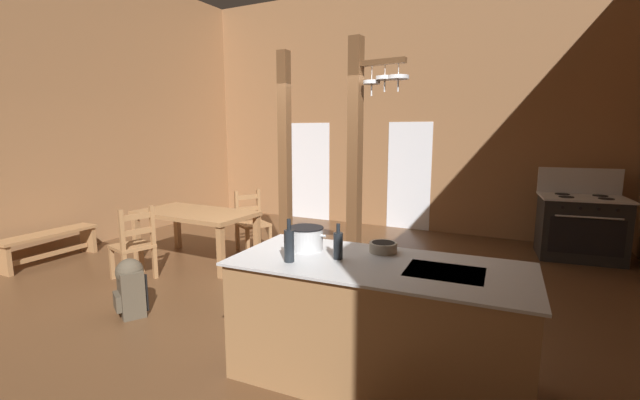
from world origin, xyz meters
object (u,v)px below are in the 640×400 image
(stove_range, at_px, (580,226))
(mixing_bowl_on_counter, at_px, (383,247))
(kitchen_island, at_px, (377,322))
(backpack, at_px, (130,285))
(ladderback_chair_near_window, at_px, (252,222))
(stockpot_on_counter, at_px, (306,238))
(bottle_short_on_counter, at_px, (289,245))
(dining_table, at_px, (196,217))
(bench_along_left_wall, at_px, (49,242))
(ladderback_chair_by_post, at_px, (134,245))
(bottle_tall_on_counter, at_px, (338,245))

(stove_range, bearing_deg, mixing_bowl_on_counter, -112.85)
(kitchen_island, relative_size, backpack, 3.71)
(kitchen_island, height_order, ladderback_chair_near_window, ladderback_chair_near_window)
(stockpot_on_counter, bearing_deg, mixing_bowl_on_counter, 20.85)
(bottle_short_on_counter, bearing_deg, dining_table, 145.16)
(kitchen_island, xyz_separation_m, bench_along_left_wall, (-5.18, 0.62, -0.16))
(kitchen_island, relative_size, mixing_bowl_on_counter, 9.99)
(ladderback_chair_by_post, relative_size, bench_along_left_wall, 0.71)
(stove_range, xyz_separation_m, stockpot_on_counter, (-2.29, -4.27, 0.53))
(bottle_tall_on_counter, bearing_deg, kitchen_island, 7.81)
(stove_range, bearing_deg, ladderback_chair_by_post, -144.43)
(backpack, bearing_deg, stockpot_on_counter, 3.48)
(kitchen_island, height_order, stove_range, stove_range)
(ladderback_chair_near_window, bearing_deg, mixing_bowl_on_counter, -37.00)
(kitchen_island, xyz_separation_m, stove_range, (1.65, 4.34, 0.02))
(backpack, bearing_deg, kitchen_island, 1.21)
(ladderback_chair_by_post, xyz_separation_m, stockpot_on_counter, (2.82, -0.62, 0.57))
(dining_table, bearing_deg, stove_range, 28.61)
(kitchen_island, xyz_separation_m, backpack, (-2.63, -0.06, -0.15))
(ladderback_chair_near_window, height_order, bottle_short_on_counter, bottle_short_on_counter)
(dining_table, height_order, bottle_tall_on_counter, bottle_tall_on_counter)
(bench_along_left_wall, distance_m, bottle_tall_on_counter, 4.97)
(ladderback_chair_by_post, bearing_deg, backpack, -41.48)
(bench_along_left_wall, xyz_separation_m, mixing_bowl_on_counter, (5.12, -0.33, 0.66))
(bench_along_left_wall, distance_m, mixing_bowl_on_counter, 5.17)
(kitchen_island, distance_m, bottle_tall_on_counter, 0.65)
(bench_along_left_wall, bearing_deg, ladderback_chair_by_post, 2.11)
(kitchen_island, distance_m, backpack, 2.63)
(stockpot_on_counter, height_order, bottle_tall_on_counter, bottle_tall_on_counter)
(dining_table, distance_m, ladderback_chair_by_post, 0.98)
(dining_table, height_order, mixing_bowl_on_counter, mixing_bowl_on_counter)
(dining_table, distance_m, mixing_bowl_on_counter, 3.54)
(dining_table, xyz_separation_m, stockpot_on_counter, (2.68, -1.56, 0.37))
(backpack, relative_size, mixing_bowl_on_counter, 2.69)
(kitchen_island, distance_m, dining_table, 3.70)
(kitchen_island, bearing_deg, ladderback_chair_near_window, 140.10)
(stockpot_on_counter, xyz_separation_m, bottle_short_on_counter, (0.05, -0.33, 0.03))
(stove_range, bearing_deg, kitchen_island, -110.82)
(ladderback_chair_by_post, bearing_deg, stockpot_on_counter, -12.29)
(dining_table, bearing_deg, ladderback_chair_by_post, -98.77)
(stove_range, xyz_separation_m, mixing_bowl_on_counter, (-1.71, -4.05, 0.48))
(ladderback_chair_near_window, bearing_deg, kitchen_island, -39.90)
(stockpot_on_counter, bearing_deg, dining_table, 149.74)
(dining_table, xyz_separation_m, bottle_short_on_counter, (2.72, -1.90, 0.40))
(dining_table, bearing_deg, ladderback_chair_near_window, 65.86)
(bottle_tall_on_counter, bearing_deg, ladderback_chair_near_window, 136.54)
(ladderback_chair_by_post, distance_m, bottle_short_on_counter, 3.08)
(backpack, relative_size, bottle_tall_on_counter, 2.18)
(bench_along_left_wall, distance_m, backpack, 2.64)
(stockpot_on_counter, xyz_separation_m, mixing_bowl_on_counter, (0.58, 0.22, -0.05))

